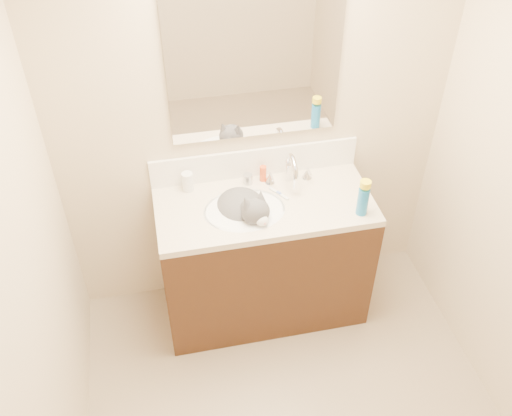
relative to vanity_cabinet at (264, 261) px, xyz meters
name	(u,v)px	position (x,y,z in m)	size (l,w,h in m)	color
room_shell	(327,242)	(0.00, -0.97, 1.08)	(2.24, 2.54, 2.52)	beige
vanity_cabinet	(264,261)	(0.00, 0.00, 0.00)	(1.20, 0.55, 0.82)	#391F10
counter_slab	(265,206)	(0.00, 0.00, 0.43)	(1.20, 0.55, 0.04)	beige
basin	(245,220)	(-0.12, -0.03, 0.38)	(0.45, 0.36, 0.14)	white
faucet	(291,172)	(0.18, 0.14, 0.54)	(0.28, 0.20, 0.21)	silver
cat	(244,211)	(-0.12, 0.00, 0.42)	(0.41, 0.44, 0.32)	#4A484A
backsplash	(255,163)	(0.00, 0.26, 0.54)	(1.20, 0.02, 0.18)	white
mirror	(255,68)	(0.00, 0.26, 1.13)	(0.90, 0.02, 0.80)	white
pill_bottle	(188,182)	(-0.40, 0.21, 0.51)	(0.06, 0.06, 0.11)	white
pill_label	(188,184)	(-0.40, 0.21, 0.49)	(0.06, 0.06, 0.04)	orange
silver_jar	(248,179)	(-0.05, 0.20, 0.48)	(0.05, 0.05, 0.06)	#B7B7BC
amber_bottle	(263,173)	(0.04, 0.21, 0.50)	(0.04, 0.04, 0.10)	#DE4A1A
toothbrush	(279,194)	(0.09, 0.06, 0.46)	(0.02, 0.15, 0.01)	white
toothbrush_head	(279,193)	(0.09, 0.06, 0.46)	(0.02, 0.03, 0.02)	#5C75C5
spray_can	(363,201)	(0.49, -0.18, 0.53)	(0.06, 0.06, 0.16)	#1A73BC
spray_cap	(366,184)	(0.49, -0.18, 0.65)	(0.06, 0.06, 0.04)	yellow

